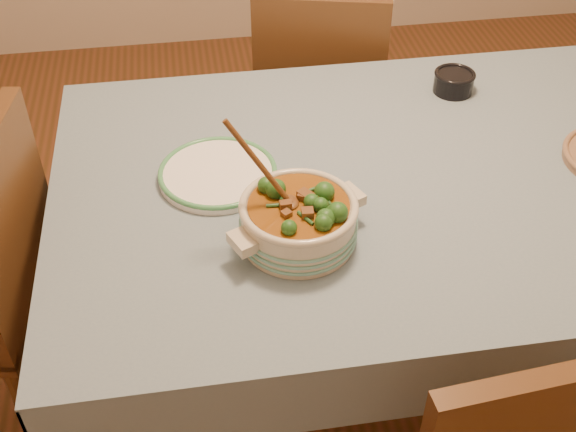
{
  "coord_description": "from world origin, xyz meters",
  "views": [
    {
      "loc": [
        -0.49,
        -1.31,
        1.8
      ],
      "look_at": [
        -0.32,
        -0.21,
        0.84
      ],
      "focal_mm": 45.0,
      "sensor_mm": 36.0,
      "label": 1
    }
  ],
  "objects_px": {
    "condiment_bowl": "(454,81)",
    "dining_table": "(402,202)",
    "white_plate": "(218,173)",
    "stew_casserole": "(298,218)",
    "chair_far": "(320,94)"
  },
  "relations": [
    {
      "from": "dining_table",
      "to": "white_plate",
      "type": "height_order",
      "value": "white_plate"
    },
    {
      "from": "white_plate",
      "to": "chair_far",
      "type": "relative_size",
      "value": 0.31
    },
    {
      "from": "white_plate",
      "to": "chair_far",
      "type": "height_order",
      "value": "chair_far"
    },
    {
      "from": "stew_casserole",
      "to": "white_plate",
      "type": "bearing_deg",
      "value": 121.83
    },
    {
      "from": "condiment_bowl",
      "to": "chair_far",
      "type": "distance_m",
      "value": 0.6
    },
    {
      "from": "stew_casserole",
      "to": "chair_far",
      "type": "relative_size",
      "value": 0.35
    },
    {
      "from": "white_plate",
      "to": "chair_far",
      "type": "xyz_separation_m",
      "value": [
        0.39,
        0.73,
        -0.26
      ]
    },
    {
      "from": "white_plate",
      "to": "condiment_bowl",
      "type": "height_order",
      "value": "condiment_bowl"
    },
    {
      "from": "chair_far",
      "to": "white_plate",
      "type": "bearing_deg",
      "value": 75.52
    },
    {
      "from": "dining_table",
      "to": "stew_casserole",
      "type": "relative_size",
      "value": 5.27
    },
    {
      "from": "white_plate",
      "to": "condiment_bowl",
      "type": "bearing_deg",
      "value": 23.26
    },
    {
      "from": "chair_far",
      "to": "dining_table",
      "type": "bearing_deg",
      "value": 107.59
    },
    {
      "from": "condiment_bowl",
      "to": "stew_casserole",
      "type": "bearing_deg",
      "value": -134.49
    },
    {
      "from": "condiment_bowl",
      "to": "dining_table",
      "type": "bearing_deg",
      "value": -123.98
    },
    {
      "from": "condiment_bowl",
      "to": "chair_far",
      "type": "height_order",
      "value": "chair_far"
    }
  ]
}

